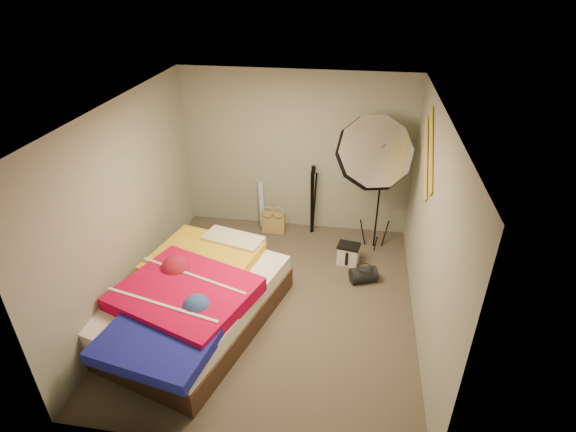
% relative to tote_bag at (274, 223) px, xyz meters
% --- Properties ---
extents(floor, '(4.00, 4.00, 0.00)m').
position_rel_tote_bag_xyz_m(floor, '(0.30, -1.69, -0.18)').
color(floor, brown).
rests_on(floor, ground).
extents(ceiling, '(4.00, 4.00, 0.00)m').
position_rel_tote_bag_xyz_m(ceiling, '(0.30, -1.69, 2.32)').
color(ceiling, silver).
rests_on(ceiling, wall_back).
extents(wall_back, '(3.50, 0.00, 3.50)m').
position_rel_tote_bag_xyz_m(wall_back, '(0.30, 0.31, 1.07)').
color(wall_back, gray).
rests_on(wall_back, floor).
extents(wall_front, '(3.50, 0.00, 3.50)m').
position_rel_tote_bag_xyz_m(wall_front, '(0.30, -3.69, 1.07)').
color(wall_front, gray).
rests_on(wall_front, floor).
extents(wall_left, '(0.00, 4.00, 4.00)m').
position_rel_tote_bag_xyz_m(wall_left, '(-1.45, -1.69, 1.07)').
color(wall_left, gray).
rests_on(wall_left, floor).
extents(wall_right, '(0.00, 4.00, 4.00)m').
position_rel_tote_bag_xyz_m(wall_right, '(2.05, -1.69, 1.07)').
color(wall_right, gray).
rests_on(wall_right, floor).
extents(tote_bag, '(0.36, 0.16, 0.37)m').
position_rel_tote_bag_xyz_m(tote_bag, '(0.00, 0.00, 0.00)').
color(tote_bag, tan).
rests_on(tote_bag, floor).
extents(wrapping_roll, '(0.16, 0.23, 0.75)m').
position_rel_tote_bag_xyz_m(wrapping_roll, '(-0.23, 0.21, 0.20)').
color(wrapping_roll, '#649DCA').
rests_on(wrapping_roll, floor).
extents(camera_case, '(0.32, 0.25, 0.29)m').
position_rel_tote_bag_xyz_m(camera_case, '(1.21, -0.67, -0.03)').
color(camera_case, silver).
rests_on(camera_case, floor).
extents(duffel_bag, '(0.40, 0.32, 0.22)m').
position_rel_tote_bag_xyz_m(duffel_bag, '(1.43, -1.06, -0.07)').
color(duffel_bag, black).
rests_on(duffel_bag, floor).
extents(wall_stripe_upper, '(0.02, 0.91, 0.78)m').
position_rel_tote_bag_xyz_m(wall_stripe_upper, '(2.03, -1.09, 1.77)').
color(wall_stripe_upper, gold).
rests_on(wall_stripe_upper, wall_right).
extents(wall_stripe_lower, '(0.02, 0.91, 0.78)m').
position_rel_tote_bag_xyz_m(wall_stripe_lower, '(2.03, -0.84, 1.57)').
color(wall_stripe_lower, gold).
rests_on(wall_stripe_lower, wall_right).
extents(bed, '(2.13, 2.70, 0.66)m').
position_rel_tote_bag_xyz_m(bed, '(-0.56, -2.17, 0.15)').
color(bed, '#452D20').
rests_on(bed, floor).
extents(photo_umbrella, '(1.21, 0.90, 2.18)m').
position_rel_tote_bag_xyz_m(photo_umbrella, '(1.43, -0.32, 1.39)').
color(photo_umbrella, black).
rests_on(photo_umbrella, floor).
extents(camera_tripod, '(0.07, 0.07, 1.14)m').
position_rel_tote_bag_xyz_m(camera_tripod, '(0.60, 0.11, 0.48)').
color(camera_tripod, black).
rests_on(camera_tripod, floor).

